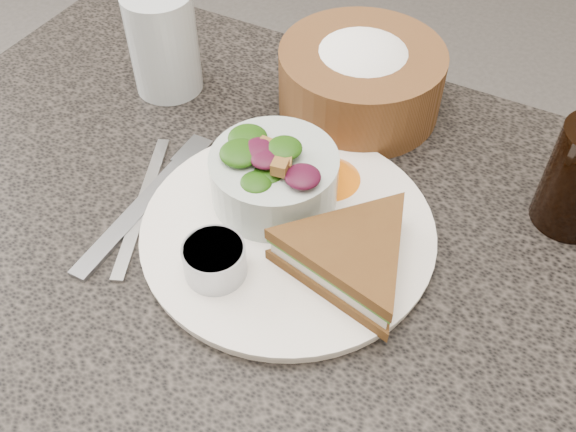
% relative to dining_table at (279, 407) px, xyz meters
% --- Properties ---
extents(dining_table, '(1.00, 0.70, 0.75)m').
position_rel_dining_table_xyz_m(dining_table, '(0.00, 0.00, 0.00)').
color(dining_table, black).
rests_on(dining_table, floor).
extents(dinner_plate, '(0.30, 0.30, 0.01)m').
position_rel_dining_table_xyz_m(dinner_plate, '(0.01, 0.02, 0.38)').
color(dinner_plate, silver).
rests_on(dinner_plate, dining_table).
extents(sandwich, '(0.20, 0.20, 0.05)m').
position_rel_dining_table_xyz_m(sandwich, '(0.09, -0.00, 0.41)').
color(sandwich, '#4B2F13').
rests_on(sandwich, dinner_plate).
extents(salad_bowl, '(0.14, 0.14, 0.08)m').
position_rel_dining_table_xyz_m(salad_bowl, '(-0.03, 0.05, 0.43)').
color(salad_bowl, '#A4B2AC').
rests_on(salad_bowl, dinner_plate).
extents(dressing_ramekin, '(0.08, 0.08, 0.04)m').
position_rel_dining_table_xyz_m(dressing_ramekin, '(-0.03, -0.07, 0.41)').
color(dressing_ramekin, '#969AA2').
rests_on(dressing_ramekin, dinner_plate).
extents(orange_wedge, '(0.10, 0.10, 0.03)m').
position_rel_dining_table_xyz_m(orange_wedge, '(0.01, 0.10, 0.40)').
color(orange_wedge, orange).
rests_on(orange_wedge, dinner_plate).
extents(fork, '(0.02, 0.21, 0.01)m').
position_rel_dining_table_xyz_m(fork, '(-0.15, -0.03, 0.38)').
color(fork, gray).
rests_on(fork, dining_table).
extents(knife, '(0.09, 0.20, 0.00)m').
position_rel_dining_table_xyz_m(knife, '(-0.15, -0.02, 0.38)').
color(knife, '#A5A6A7').
rests_on(knife, dining_table).
extents(bread_basket, '(0.25, 0.25, 0.11)m').
position_rel_dining_table_xyz_m(bread_basket, '(-0.02, 0.24, 0.43)').
color(bread_basket, brown).
rests_on(bread_basket, dining_table).
extents(water_glass, '(0.09, 0.09, 0.13)m').
position_rel_dining_table_xyz_m(water_glass, '(-0.25, 0.17, 0.44)').
color(water_glass, '#ADB7BC').
rests_on(water_glass, dining_table).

